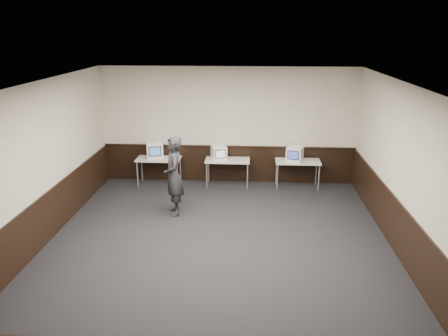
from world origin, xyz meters
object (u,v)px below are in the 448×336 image
object	(u,v)px
desk_center	(228,162)
emac_right	(295,154)
emac_center	(219,153)
person	(174,176)
desk_left	(159,161)
desk_right	(298,163)
emac_left	(155,150)

from	to	relation	value
desk_center	emac_right	bearing A→B (deg)	-1.32
emac_center	person	xyz separation A→B (m)	(-0.89, -1.98, -0.01)
desk_left	desk_right	world-z (taller)	same
emac_right	desk_right	bearing A→B (deg)	41.03
emac_left	person	bearing A→B (deg)	-81.04
emac_right	person	size ratio (longest dim) A/B	0.28
desk_center	desk_right	world-z (taller)	same
desk_right	person	size ratio (longest dim) A/B	0.64
desk_left	desk_center	xyz separation A→B (m)	(1.90, 0.00, 0.00)
emac_center	emac_right	world-z (taller)	emac_right
desk_left	person	distance (m)	2.15
person	desk_left	bearing A→B (deg)	-173.05
desk_left	desk_center	bearing A→B (deg)	0.00
desk_center	person	distance (m)	2.30
desk_right	emac_center	world-z (taller)	emac_center
desk_center	desk_right	size ratio (longest dim) A/B	1.00
desk_left	emac_right	xyz separation A→B (m)	(3.70, -0.04, 0.27)
emac_left	emac_center	xyz separation A→B (m)	(1.77, -0.05, -0.03)
emac_left	desk_center	bearing A→B (deg)	-15.51
desk_center	person	world-z (taller)	person
desk_left	emac_center	xyz separation A→B (m)	(1.67, -0.01, 0.26)
desk_center	emac_right	xyz separation A→B (m)	(1.80, -0.04, 0.27)
emac_left	emac_right	world-z (taller)	emac_left
desk_center	desk_left	bearing A→B (deg)	180.00
desk_right	emac_right	xyz separation A→B (m)	(-0.10, -0.04, 0.27)
emac_center	emac_right	xyz separation A→B (m)	(2.04, -0.03, 0.01)
desk_left	desk_center	distance (m)	1.90
desk_right	emac_right	world-z (taller)	emac_right
emac_center	emac_right	distance (m)	2.04
desk_right	desk_left	bearing A→B (deg)	180.00
desk_center	emac_center	xyz separation A→B (m)	(-0.23, -0.01, 0.26)
desk_center	emac_right	world-z (taller)	emac_right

